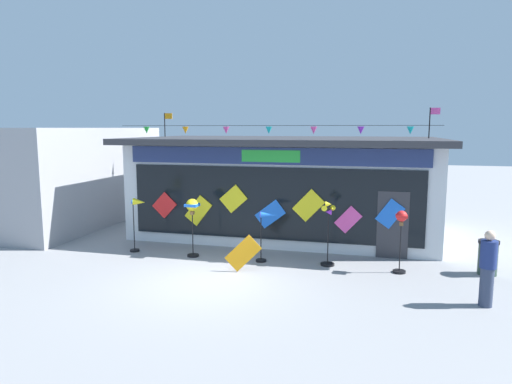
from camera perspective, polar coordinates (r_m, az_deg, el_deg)
The scene contains 11 objects.
ground_plane at distance 11.80m, azimuth -5.85°, elevation -10.99°, with size 80.00×80.00×0.00m, color gray.
kite_shop_building at distance 16.83m, azimuth 3.87°, elevation 0.95°, with size 10.64×6.31×4.52m.
wind_spinner_far_left at distance 14.52m, azimuth -14.58°, elevation -2.51°, with size 0.60×0.29×1.69m.
wind_spinner_left at distance 13.65m, azimuth -8.00°, elevation -2.37°, with size 0.37×0.37×1.76m.
wind_spinner_center_left at distance 13.04m, azimuth 1.28°, elevation -4.60°, with size 0.64×0.30×1.47m.
wind_spinner_center_right at distance 12.84m, azimuth 9.03°, elevation -4.56°, with size 0.39×0.39×1.83m.
wind_spinner_right at distance 12.62m, azimuth 17.73°, elevation -4.25°, with size 0.34×0.34×1.69m.
person_mid_plaza at distance 11.08m, azimuth 27.05°, elevation -8.48°, with size 0.34×0.34×1.68m.
trash_bin at distance 13.51m, azimuth 27.06°, elevation -7.31°, with size 0.52×0.52×0.92m.
display_kite_on_ground at distance 12.30m, azimuth -1.63°, elevation -7.68°, with size 0.51×0.03×0.93m, color orange.
neighbour_building at distance 21.21m, azimuth -26.49°, elevation 2.01°, with size 7.84×8.23×3.84m, color #99999E.
Camera 1 is at (3.91, -10.45, 3.84)m, focal length 31.91 mm.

